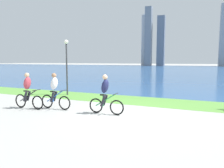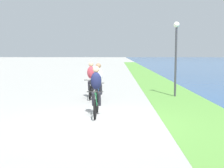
{
  "view_description": "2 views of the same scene",
  "coord_description": "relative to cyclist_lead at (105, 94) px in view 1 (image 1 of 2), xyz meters",
  "views": [
    {
      "loc": [
        2.9,
        -8.11,
        2.25
      ],
      "look_at": [
        -0.74,
        0.29,
        1.24
      ],
      "focal_mm": 33.77,
      "sensor_mm": 36.0,
      "label": 1
    },
    {
      "loc": [
        8.48,
        0.57,
        2.09
      ],
      "look_at": [
        -1.02,
        0.37,
        1.07
      ],
      "focal_mm": 45.39,
      "sensor_mm": 36.0,
      "label": 2
    }
  ],
  "objects": [
    {
      "name": "ground_plane",
      "position": [
        0.86,
        0.16,
        -0.84
      ],
      "size": [
        300.0,
        300.0,
        0.0
      ],
      "primitive_type": "plane",
      "color": "#9E9E99"
    },
    {
      "name": "grass_strip_bayside",
      "position": [
        0.86,
        3.45,
        -0.83
      ],
      "size": [
        120.0,
        2.68,
        0.01
      ],
      "primitive_type": "cube",
      "color": "#59933D",
      "rests_on": "ground"
    },
    {
      "name": "bay_water_surface",
      "position": [
        0.86,
        49.06,
        -0.83
      ],
      "size": [
        300.0,
        88.55,
        0.0
      ],
      "primitive_type": "cube",
      "color": "#2D568C",
      "rests_on": "ground"
    },
    {
      "name": "cyclist_lead",
      "position": [
        0.0,
        0.0,
        0.0
      ],
      "size": [
        1.61,
        0.52,
        1.68
      ],
      "color": "black",
      "rests_on": "ground"
    },
    {
      "name": "cyclist_trailing",
      "position": [
        -2.56,
        -0.1,
        0.0
      ],
      "size": [
        1.64,
        0.52,
        1.69
      ],
      "color": "black",
      "rests_on": "ground"
    },
    {
      "name": "cyclist_distant_rear",
      "position": [
        -3.78,
        -0.53,
        0.0
      ],
      "size": [
        1.71,
        0.52,
        1.7
      ],
      "color": "black",
      "rests_on": "ground"
    },
    {
      "name": "lamppost_tall",
      "position": [
        -4.44,
        3.52,
        1.55
      ],
      "size": [
        0.28,
        0.28,
        3.6
      ],
      "color": "#38383D",
      "rests_on": "ground"
    },
    {
      "name": "city_skyline_far_shore",
      "position": [
        -4.6,
        87.34,
        10.56
      ],
      "size": [
        43.16,
        7.44,
        25.45
      ],
      "color": "#B7B7BC",
      "rests_on": "ground"
    }
  ]
}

